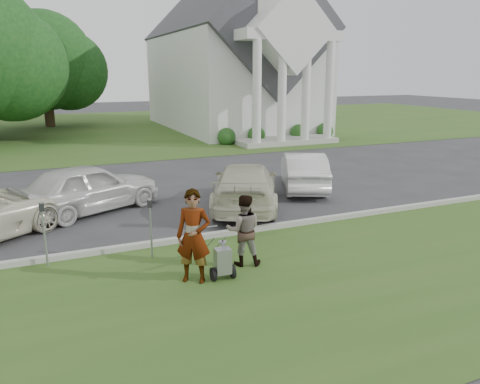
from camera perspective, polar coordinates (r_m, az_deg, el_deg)
ground at (r=12.33m, az=1.60°, el=-5.84°), size 120.00×120.00×0.00m
grass_strip at (r=9.91m, az=9.05°, el=-11.29°), size 80.00×7.00×0.01m
church_lawn at (r=38.04m, az=-15.89°, el=7.48°), size 80.00×30.00×0.01m
curb at (r=12.78m, az=0.57°, el=-4.74°), size 80.00×0.18×0.15m
church at (r=36.39m, az=-0.86°, el=17.09°), size 9.19×19.00×24.10m
tree_back at (r=40.48m, az=-22.75°, el=14.03°), size 9.61×7.60×8.89m
striping_cart at (r=9.96m, az=-2.14°, el=-8.48°), size 0.52×1.01×0.93m
person_left at (r=9.69m, az=-5.68°, el=-5.48°), size 0.86×0.78×1.98m
person_right at (r=10.53m, az=0.45°, el=-4.74°), size 0.95×0.85×1.63m
parking_meter_near at (r=11.05m, az=-10.86°, el=-3.53°), size 0.10×0.09×1.45m
parking_meter_far at (r=11.26m, az=-22.83°, el=-3.88°), size 0.11×0.10×1.52m
car_b at (r=15.29m, az=-18.04°, el=0.49°), size 4.88×3.61×1.55m
car_c at (r=15.07m, az=0.63°, el=0.80°), size 3.94×5.33×1.44m
car_d at (r=17.63m, az=7.75°, el=2.59°), size 3.07×4.41×1.38m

